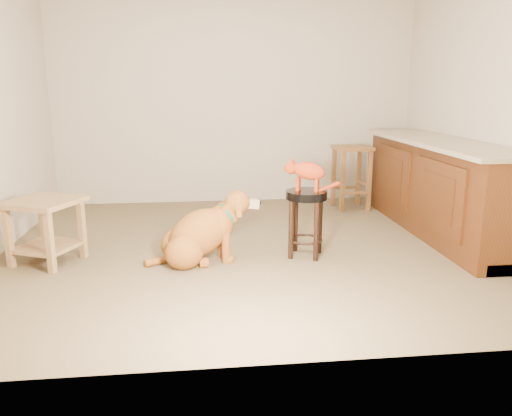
{
  "coord_description": "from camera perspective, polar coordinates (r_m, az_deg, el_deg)",
  "views": [
    {
      "loc": [
        -0.47,
        -4.37,
        1.45
      ],
      "look_at": [
        -0.0,
        -0.29,
        0.45
      ],
      "focal_mm": 35.0,
      "sensor_mm": 36.0,
      "label": 1
    }
  ],
  "objects": [
    {
      "name": "floor",
      "position": [
        4.63,
        -0.38,
        -4.56
      ],
      "size": [
        4.5,
        4.0,
        0.01
      ],
      "primitive_type": "cube",
      "color": "brown",
      "rests_on": "ground"
    },
    {
      "name": "room_shell",
      "position": [
        4.4,
        -0.41,
        16.64
      ],
      "size": [
        4.54,
        4.04,
        2.62
      ],
      "color": "#B6A993",
      "rests_on": "ground"
    },
    {
      "name": "cabinet_run",
      "position": [
        5.35,
        20.44,
        1.94
      ],
      "size": [
        0.7,
        2.56,
        0.94
      ],
      "color": "#47230C",
      "rests_on": "ground"
    },
    {
      "name": "padded_stool",
      "position": [
        4.32,
        5.74,
        -0.22
      ],
      "size": [
        0.39,
        0.39,
        0.58
      ],
      "rotation": [
        0.0,
        0.0,
        -0.38
      ],
      "color": "black",
      "rests_on": "ground"
    },
    {
      "name": "wood_stool",
      "position": [
        6.15,
        10.82,
        3.59
      ],
      "size": [
        0.44,
        0.44,
        0.76
      ],
      "rotation": [
        0.0,
        0.0,
        0.08
      ],
      "color": "brown",
      "rests_on": "ground"
    },
    {
      "name": "side_table",
      "position": [
        4.51,
        -22.96,
        -1.41
      ],
      "size": [
        0.7,
        0.7,
        0.55
      ],
      "rotation": [
        0.0,
        0.0,
        -0.42
      ],
      "color": "olive",
      "rests_on": "ground"
    },
    {
      "name": "golden_retriever",
      "position": [
        4.22,
        -6.36,
        -3.05
      ],
      "size": [
        1.0,
        0.55,
        0.64
      ],
      "rotation": [
        0.0,
        0.0,
        0.2
      ],
      "color": "brown",
      "rests_on": "ground"
    },
    {
      "name": "tabby_kitten",
      "position": [
        4.26,
        5.7,
        4.16
      ],
      "size": [
        0.48,
        0.24,
        0.3
      ],
      "rotation": [
        0.0,
        0.0,
        -0.38
      ],
      "color": "maroon",
      "rests_on": "padded_stool"
    }
  ]
}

